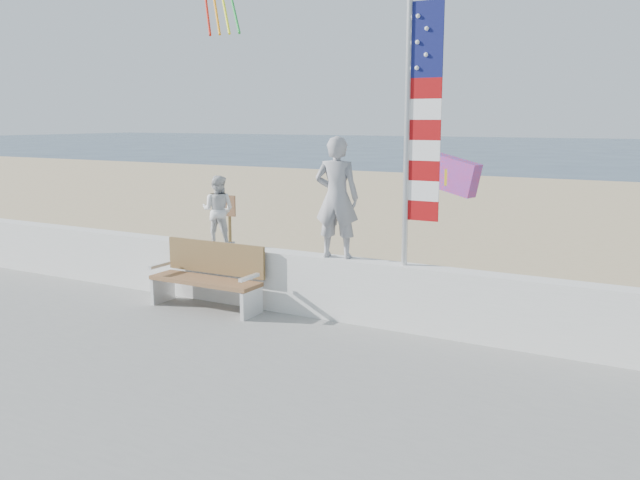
# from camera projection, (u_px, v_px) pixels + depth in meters

# --- Properties ---
(ground) EXTENTS (220.00, 220.00, 0.00)m
(ground) POSITION_uv_depth(u_px,v_px,m) (235.00, 369.00, 8.34)
(ground) COLOR #293C52
(ground) RESTS_ON ground
(sand) EXTENTS (90.00, 40.00, 0.08)m
(sand) POSITION_uv_depth(u_px,v_px,m) (459.00, 247.00, 16.08)
(sand) COLOR tan
(sand) RESTS_ON ground
(seawall) EXTENTS (30.00, 0.35, 0.90)m
(seawall) POSITION_uv_depth(u_px,v_px,m) (315.00, 285.00, 9.95)
(seawall) COLOR white
(seawall) RESTS_ON boardwalk
(adult) EXTENTS (0.70, 0.53, 1.73)m
(adult) POSITION_uv_depth(u_px,v_px,m) (337.00, 197.00, 9.55)
(adult) COLOR #929297
(adult) RESTS_ON seawall
(child) EXTENTS (0.62, 0.53, 1.09)m
(child) POSITION_uv_depth(u_px,v_px,m) (218.00, 210.00, 10.61)
(child) COLOR silver
(child) RESTS_ON seawall
(bench) EXTENTS (1.80, 0.57, 1.00)m
(bench) POSITION_uv_depth(u_px,v_px,m) (209.00, 275.00, 10.31)
(bench) COLOR #8B603D
(bench) RESTS_ON boardwalk
(flag) EXTENTS (0.50, 0.08, 3.50)m
(flag) POSITION_uv_depth(u_px,v_px,m) (416.00, 122.00, 8.80)
(flag) COLOR silver
(flag) RESTS_ON seawall
(parafoil_kite) EXTENTS (1.08, 0.50, 0.72)m
(parafoil_kite) POSITION_uv_depth(u_px,v_px,m) (451.00, 174.00, 10.86)
(parafoil_kite) COLOR #FD1C29
(parafoil_kite) RESTS_ON ground
(sign) EXTENTS (0.32, 0.07, 1.46)m
(sign) POSITION_uv_depth(u_px,v_px,m) (229.00, 225.00, 13.57)
(sign) COLOR olive
(sign) RESTS_ON sand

